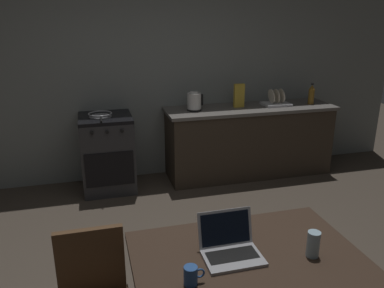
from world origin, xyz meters
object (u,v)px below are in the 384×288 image
at_px(cereal_box, 239,96).
at_px(laptop, 230,248).
at_px(stove_oven, 108,153).
at_px(frying_pan, 100,115).
at_px(drinking_glass, 313,244).
at_px(coffee_mug, 191,275).
at_px(dish_rack, 276,102).
at_px(dining_table, 247,267).
at_px(electric_kettle, 194,102).
at_px(bottle, 311,94).

bearing_deg(cereal_box, laptop, -112.26).
height_order(stove_oven, frying_pan, frying_pan).
bearing_deg(stove_oven, drinking_glass, -70.96).
bearing_deg(drinking_glass, frying_pan, 110.14).
distance_m(frying_pan, coffee_mug, 2.87).
xyz_separation_m(stove_oven, drinking_glass, (0.97, -2.82, 0.36)).
relative_size(stove_oven, dish_rack, 2.65).
distance_m(dining_table, electric_kettle, 2.79).
distance_m(stove_oven, bottle, 2.68).
distance_m(dining_table, coffee_mug, 0.41).
bearing_deg(cereal_box, stove_oven, -179.22).
bearing_deg(frying_pan, laptop, -77.61).
xyz_separation_m(electric_kettle, bottle, (1.56, -0.05, 0.02)).
height_order(dining_table, laptop, laptop).
relative_size(frying_pan, drinking_glass, 2.97).
bearing_deg(coffee_mug, stove_oven, 95.17).
distance_m(stove_oven, laptop, 2.77).
bearing_deg(dining_table, frying_pan, 104.08).
xyz_separation_m(dining_table, cereal_box, (1.02, 2.75, 0.38)).
bearing_deg(dining_table, electric_kettle, 80.91).
xyz_separation_m(dining_table, laptop, (-0.09, 0.04, 0.12)).
relative_size(electric_kettle, drinking_glass, 1.53).
xyz_separation_m(coffee_mug, drinking_glass, (0.71, 0.06, 0.02)).
xyz_separation_m(electric_kettle, coffee_mug, (-0.80, -2.88, -0.22)).
bearing_deg(cereal_box, bottle, -4.12).
relative_size(dining_table, laptop, 3.99).
relative_size(stove_oven, dining_table, 0.71).
bearing_deg(frying_pan, dish_rack, 0.72).
relative_size(stove_oven, coffee_mug, 8.25).
bearing_deg(electric_kettle, cereal_box, 1.96).
bearing_deg(frying_pan, coffee_mug, -83.75).
height_order(drinking_glass, dish_rack, dish_rack).
bearing_deg(bottle, dish_rack, 173.91).
bearing_deg(laptop, electric_kettle, 74.45).
distance_m(electric_kettle, drinking_glass, 2.83).
height_order(stove_oven, bottle, bottle).
height_order(bottle, cereal_box, cereal_box).
height_order(frying_pan, coffee_mug, frying_pan).
bearing_deg(bottle, stove_oven, 178.96).
distance_m(electric_kettle, bottle, 1.56).
xyz_separation_m(stove_oven, bottle, (2.62, -0.05, 0.58)).
xyz_separation_m(stove_oven, frying_pan, (-0.05, -0.03, 0.47)).
height_order(stove_oven, drinking_glass, stove_oven).
xyz_separation_m(bottle, cereal_box, (-0.97, 0.07, 0.02)).
relative_size(electric_kettle, bottle, 0.85).
bearing_deg(dining_table, coffee_mug, -158.17).
bearing_deg(drinking_glass, dish_rack, 67.35).
relative_size(stove_oven, electric_kettle, 3.95).
xyz_separation_m(drinking_glass, dish_rack, (1.18, 2.82, 0.14)).
bearing_deg(electric_kettle, coffee_mug, -105.59).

